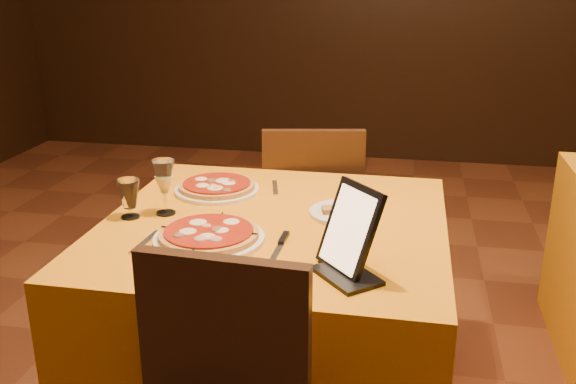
% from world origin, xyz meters
% --- Properties ---
extents(main_table, '(1.10, 1.10, 0.75)m').
position_xyz_m(main_table, '(-0.09, 0.08, 0.38)').
color(main_table, orange).
rests_on(main_table, floor).
extents(chair_main_far, '(0.45, 0.45, 0.91)m').
position_xyz_m(chair_main_far, '(-0.09, 0.87, 0.46)').
color(chair_main_far, black).
rests_on(chair_main_far, floor).
extents(pizza_near, '(0.34, 0.34, 0.03)m').
position_xyz_m(pizza_near, '(-0.25, -0.11, 0.77)').
color(pizza_near, white).
rests_on(pizza_near, main_table).
extents(pizza_far, '(0.31, 0.31, 0.03)m').
position_xyz_m(pizza_far, '(-0.36, 0.33, 0.77)').
color(pizza_far, white).
rests_on(pizza_far, main_table).
extents(cutlet_dish, '(0.24, 0.24, 0.03)m').
position_xyz_m(cutlet_dish, '(0.12, 0.18, 0.76)').
color(cutlet_dish, white).
rests_on(cutlet_dish, main_table).
extents(wine_glass, '(0.09, 0.09, 0.19)m').
position_xyz_m(wine_glass, '(-0.46, 0.08, 0.84)').
color(wine_glass, '#F2EF89').
rests_on(wine_glass, main_table).
extents(water_glass, '(0.07, 0.07, 0.13)m').
position_xyz_m(water_glass, '(-0.56, 0.02, 0.81)').
color(water_glass, white).
rests_on(water_glass, main_table).
extents(tablet, '(0.19, 0.20, 0.23)m').
position_xyz_m(tablet, '(0.18, -0.23, 0.87)').
color(tablet, black).
rests_on(tablet, main_table).
extents(knife, '(0.02, 0.22, 0.01)m').
position_xyz_m(knife, '(-0.03, -0.15, 0.75)').
color(knife, silver).
rests_on(knife, main_table).
extents(fork_near, '(0.03, 0.17, 0.01)m').
position_xyz_m(fork_near, '(-0.44, -0.17, 0.75)').
color(fork_near, '#B3B4BA').
rests_on(fork_near, main_table).
extents(fork_far, '(0.06, 0.16, 0.01)m').
position_xyz_m(fork_far, '(-0.16, 0.40, 0.75)').
color(fork_far, silver).
rests_on(fork_far, main_table).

